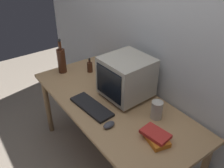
% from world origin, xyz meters
% --- Properties ---
extents(ground_plane, '(6.00, 6.00, 0.00)m').
position_xyz_m(ground_plane, '(0.00, 0.00, 0.00)').
color(ground_plane, gray).
extents(back_wall, '(4.00, 0.08, 2.50)m').
position_xyz_m(back_wall, '(0.00, 0.44, 1.25)').
color(back_wall, silver).
rests_on(back_wall, ground).
extents(desk, '(1.70, 0.76, 0.75)m').
position_xyz_m(desk, '(0.00, 0.00, 0.67)').
color(desk, tan).
rests_on(desk, ground).
extents(crt_monitor, '(0.40, 0.41, 0.37)m').
position_xyz_m(crt_monitor, '(-0.00, 0.15, 0.95)').
color(crt_monitor, '#B2AD9E').
rests_on(crt_monitor, desk).
extents(keyboard, '(0.43, 0.19, 0.02)m').
position_xyz_m(keyboard, '(-0.03, -0.19, 0.77)').
color(keyboard, black).
rests_on(keyboard, desk).
extents(computer_mouse, '(0.07, 0.11, 0.04)m').
position_xyz_m(computer_mouse, '(0.25, -0.20, 0.77)').
color(computer_mouse, '#3F3F47').
rests_on(computer_mouse, desk).
extents(bottle_tall, '(0.08, 0.08, 0.37)m').
position_xyz_m(bottle_tall, '(-0.73, -0.11, 0.89)').
color(bottle_tall, '#472314').
rests_on(bottle_tall, desk).
extents(bottle_short, '(0.06, 0.06, 0.16)m').
position_xyz_m(bottle_short, '(-0.56, 0.12, 0.81)').
color(bottle_short, '#472314').
rests_on(bottle_short, desk).
extents(book_stack, '(0.23, 0.17, 0.06)m').
position_xyz_m(book_stack, '(0.55, -0.01, 0.79)').
color(book_stack, orange).
rests_on(book_stack, desk).
extents(mug, '(0.12, 0.08, 0.09)m').
position_xyz_m(mug, '(-0.32, 0.20, 0.80)').
color(mug, '#3370B2').
rests_on(mug, desk).
extents(metal_canister, '(0.09, 0.09, 0.15)m').
position_xyz_m(metal_canister, '(0.38, 0.16, 0.83)').
color(metal_canister, '#B7B2A8').
rests_on(metal_canister, desk).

